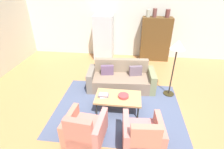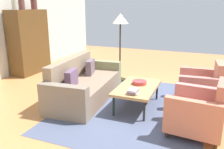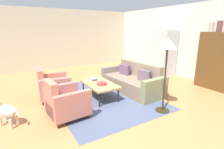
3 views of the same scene
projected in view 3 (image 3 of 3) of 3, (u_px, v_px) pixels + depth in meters
ground_plane at (106, 102)px, 4.58m from camera, size 11.60×11.60×0.00m
wall_back at (202, 43)px, 6.19m from camera, size 9.66×0.12×2.80m
wall_left at (57, 39)px, 8.22m from camera, size 0.12×7.93×2.80m
area_rug at (101, 97)px, 4.93m from camera, size 3.40×2.60×0.01m
couch at (133, 81)px, 5.43m from camera, size 2.16×1.04×0.86m
coffee_table at (100, 85)px, 4.81m from camera, size 1.20×0.70×0.43m
armchair_left at (52, 87)px, 4.74m from camera, size 0.87×0.87×0.88m
armchair_right at (64, 103)px, 3.74m from camera, size 0.86×0.86×0.88m
fruit_bowl at (102, 83)px, 4.67m from camera, size 0.28×0.28×0.07m
book_stack at (93, 79)px, 5.09m from camera, size 0.27×0.23×0.08m
cabinet at (219, 61)px, 5.43m from camera, size 1.20×0.51×1.80m
vase_tall at (211, 27)px, 5.49m from camera, size 0.15×0.15×0.29m
vase_round at (220, 26)px, 5.28m from camera, size 0.16×0.16×0.33m
refrigerator at (164, 53)px, 7.19m from camera, size 0.80×0.73×1.85m
floor_lamp at (167, 50)px, 3.74m from camera, size 0.40×0.40×1.72m
dog at (6, 111)px, 3.43m from camera, size 0.60×0.48×0.48m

